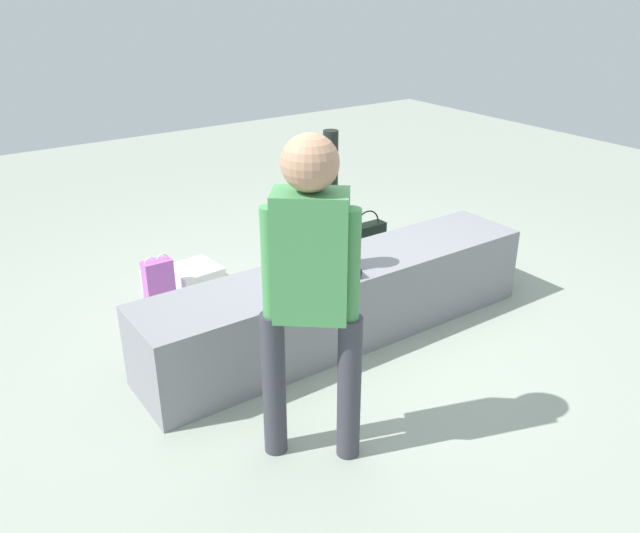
% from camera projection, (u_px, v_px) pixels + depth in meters
% --- Properties ---
extents(ground_plane, '(12.00, 12.00, 0.00)m').
position_uv_depth(ground_plane, '(342.00, 335.00, 4.13)').
color(ground_plane, '#939C8D').
extents(concrete_ledge, '(2.63, 0.52, 0.50)m').
position_uv_depth(concrete_ledge, '(343.00, 301.00, 4.03)').
color(concrete_ledge, gray).
rests_on(concrete_ledge, ground_plane).
extents(child_seated, '(0.28, 0.33, 0.48)m').
position_uv_depth(child_seated, '(329.00, 237.00, 3.76)').
color(child_seated, '#232D4A').
rests_on(child_seated, concrete_ledge).
extents(adult_standing, '(0.38, 0.35, 1.55)m').
position_uv_depth(adult_standing, '(311.00, 277.00, 2.75)').
color(adult_standing, '#363740').
rests_on(adult_standing, ground_plane).
extents(cake_plate, '(0.22, 0.22, 0.07)m').
position_uv_depth(cake_plate, '(293.00, 278.00, 3.69)').
color(cake_plate, '#E0594C').
rests_on(cake_plate, concrete_ledge).
extents(gift_bag, '(0.20, 0.11, 0.37)m').
position_uv_depth(gift_bag, '(159.00, 283.00, 4.45)').
color(gift_bag, '#B259BF').
rests_on(gift_bag, ground_plane).
extents(railing_post, '(0.36, 0.36, 1.10)m').
position_uv_depth(railing_post, '(330.00, 222.00, 4.84)').
color(railing_post, black).
rests_on(railing_post, ground_plane).
extents(water_bottle_near_gift, '(0.07, 0.07, 0.23)m').
position_uv_depth(water_bottle_near_gift, '(265.00, 308.00, 4.25)').
color(water_bottle_near_gift, silver).
rests_on(water_bottle_near_gift, ground_plane).
extents(water_bottle_far_side, '(0.06, 0.06, 0.21)m').
position_uv_depth(water_bottle_far_side, '(145.00, 279.00, 4.68)').
color(water_bottle_far_side, silver).
rests_on(water_bottle_far_side, ground_plane).
extents(party_cup_red, '(0.07, 0.07, 0.10)m').
position_uv_depth(party_cup_red, '(154.00, 325.00, 4.16)').
color(party_cup_red, red).
rests_on(party_cup_red, ground_plane).
extents(cake_box_white, '(0.35, 0.36, 0.15)m').
position_uv_depth(cake_box_white, '(195.00, 276.00, 4.76)').
color(cake_box_white, white).
rests_on(cake_box_white, ground_plane).
extents(handbag_black_leather, '(0.32, 0.11, 0.36)m').
position_uv_depth(handbag_black_leather, '(367.00, 237.00, 5.31)').
color(handbag_black_leather, black).
rests_on(handbag_black_leather, ground_plane).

